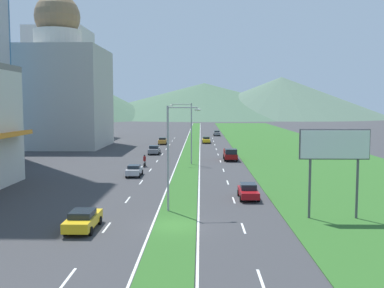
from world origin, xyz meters
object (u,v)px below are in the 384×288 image
billboard_roadside (335,150)px  pickup_truck_0 (230,154)px  car_2 (163,141)px  car_0 (83,220)px  car_4 (248,191)px  car_3 (154,150)px  motorcycle_rider (145,162)px  car_5 (134,170)px  car_6 (217,133)px  street_lamp_near (172,151)px  street_lamp_mid (189,129)px  car_1 (206,140)px

billboard_roadside → pickup_truck_0: (-5.75, 37.24, -4.62)m
car_2 → car_0: bearing=-180.0°
billboard_roadside → car_4: (-5.98, 7.57, -4.86)m
car_2 → car_4: (13.28, -58.53, -0.05)m
car_3 → motorcycle_rider: 16.73m
car_5 → motorcycle_rider: size_ratio=2.01×
car_6 → pickup_truck_0: pickup_truck_0 is taller
motorcycle_rider → billboard_roadside: bearing=-147.5°
street_lamp_near → billboard_roadside: size_ratio=1.25×
street_lamp_near → street_lamp_mid: (0.68, 29.83, 0.18)m
car_1 → car_3: bearing=-22.9°
car_0 → motorcycle_rider: 33.05m
car_1 → street_lamp_near: bearing=-3.2°
billboard_roadside → car_1: 70.47m
car_2 → pickup_truck_0: bearing=-154.9°
car_4 → motorcycle_rider: bearing=-149.7°
car_3 → pickup_truck_0: bearing=-124.1°
car_4 → car_3: bearing=-161.2°
billboard_roadside → car_6: 94.30m
street_lamp_mid → car_4: street_lamp_mid is taller
car_0 → car_4: bearing=-50.2°
car_0 → billboard_roadside: bearing=-79.8°
car_2 → car_5: bearing=-179.8°
street_lamp_near → car_2: size_ratio=2.11×
pickup_truck_0 → motorcycle_rider: pickup_truck_0 is taller
car_1 → billboard_roadside: bearing=7.6°
car_5 → pickup_truck_0: bearing=-39.4°
street_lamp_mid → car_2: size_ratio=2.17×
car_0 → street_lamp_mid: bearing=-10.9°
car_1 → car_6: car_6 is taller
car_1 → car_3: (-9.87, -23.39, 0.05)m
motorcycle_rider → car_4: bearing=-149.7°
billboard_roadside → motorcycle_rider: bearing=122.5°
car_2 → billboard_roadside: bearing=-163.8°
motorcycle_rider → car_2: bearing=0.7°
car_1 → motorcycle_rider: size_ratio=2.32×
street_lamp_mid → street_lamp_near: bearing=-91.3°
car_1 → car_2: car_2 is taller
car_1 → motorcycle_rider: (-9.54, -40.11, -0.01)m
street_lamp_near → motorcycle_rider: street_lamp_near is taller
car_6 → billboard_roadside: bearing=3.6°
car_6 → street_lamp_near: bearing=-4.4°
street_lamp_near → pickup_truck_0: bearing=78.2°
street_lamp_near → car_0: street_lamp_near is taller
car_3 → billboard_roadside: bearing=-157.5°
car_2 → car_5: size_ratio=1.07×
car_2 → car_4: car_2 is taller
car_1 → car_2: 10.60m
billboard_roadside → street_lamp_near: bearing=170.0°
street_lamp_near → pickup_truck_0: size_ratio=1.68×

